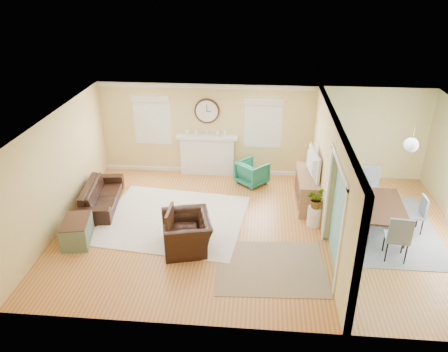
{
  "coord_description": "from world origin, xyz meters",
  "views": [
    {
      "loc": [
        -0.04,
        -8.43,
        5.49
      ],
      "look_at": [
        -0.8,
        0.3,
        1.2
      ],
      "focal_mm": 35.0,
      "sensor_mm": 36.0,
      "label": 1
    }
  ],
  "objects_px": {
    "credenza": "(308,189)",
    "dining_table": "(382,217)",
    "eames_chair": "(187,233)",
    "green_chair": "(252,173)",
    "sofa": "(102,195)"
  },
  "relations": [
    {
      "from": "sofa",
      "to": "eames_chair",
      "type": "xyz_separation_m",
      "value": [
        2.41,
        -1.6,
        0.08
      ]
    },
    {
      "from": "eames_chair",
      "to": "dining_table",
      "type": "height_order",
      "value": "eames_chair"
    },
    {
      "from": "eames_chair",
      "to": "dining_table",
      "type": "bearing_deg",
      "value": 89.93
    },
    {
      "from": "sofa",
      "to": "credenza",
      "type": "bearing_deg",
      "value": -91.31
    },
    {
      "from": "credenza",
      "to": "dining_table",
      "type": "distance_m",
      "value": 1.88
    },
    {
      "from": "sofa",
      "to": "credenza",
      "type": "height_order",
      "value": "credenza"
    },
    {
      "from": "dining_table",
      "to": "eames_chair",
      "type": "bearing_deg",
      "value": 108.61
    },
    {
      "from": "sofa",
      "to": "eames_chair",
      "type": "bearing_deg",
      "value": -130.91
    },
    {
      "from": "credenza",
      "to": "green_chair",
      "type": "bearing_deg",
      "value": 145.2
    },
    {
      "from": "eames_chair",
      "to": "green_chair",
      "type": "height_order",
      "value": "eames_chair"
    },
    {
      "from": "credenza",
      "to": "eames_chair",
      "type": "bearing_deg",
      "value": -141.61
    },
    {
      "from": "eames_chair",
      "to": "credenza",
      "type": "distance_m",
      "value": 3.45
    },
    {
      "from": "eames_chair",
      "to": "green_chair",
      "type": "relative_size",
      "value": 1.56
    },
    {
      "from": "sofa",
      "to": "green_chair",
      "type": "relative_size",
      "value": 2.75
    },
    {
      "from": "eames_chair",
      "to": "green_chair",
      "type": "bearing_deg",
      "value": 142.65
    }
  ]
}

